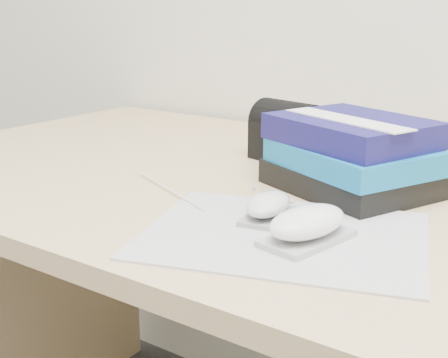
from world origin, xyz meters
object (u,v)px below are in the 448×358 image
Objects in this scene: mouse_rear at (268,206)px; mouse_front at (307,225)px; pouch at (288,132)px; book_stack at (352,155)px; desk at (335,313)px.

mouse_rear is 0.80× the size of mouse_front.
book_stack is at bearing -31.98° from pouch.
mouse_rear is 0.76× the size of pouch.
desk is at bearing 89.69° from mouse_rear.
desk is 12.61× the size of mouse_front.
book_stack is 2.10× the size of pouch.
mouse_front is at bearing -73.46° from desk.
book_stack is (-0.05, 0.23, 0.03)m from mouse_front.
desk is at bearing -26.50° from pouch.
pouch is at bearing 153.50° from desk.
book_stack is (0.03, -0.04, 0.29)m from desk.
mouse_front reaches higher than mouse_rear.
mouse_rear is at bearing -64.54° from pouch.
pouch is (-0.14, 0.30, 0.03)m from mouse_rear.
pouch is (-0.14, 0.07, 0.29)m from desk.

